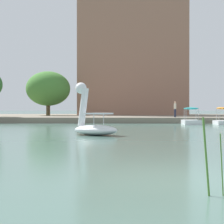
{
  "coord_description": "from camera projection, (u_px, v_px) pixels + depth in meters",
  "views": [
    {
      "loc": [
        -1.22,
        -7.53,
        1.39
      ],
      "look_at": [
        -1.76,
        16.81,
        1.19
      ],
      "focal_mm": 59.55,
      "sensor_mm": 36.0,
      "label": 1
    }
  ],
  "objects": [
    {
      "name": "shore_bank_far",
      "position": [
        130.0,
        117.0,
        48.05
      ],
      "size": [
        116.17,
        25.05,
        0.55
      ],
      "primitive_type": "cube",
      "color": "slate",
      "rests_on": "ground_plane"
    },
    {
      "name": "person_on_path",
      "position": [
        175.0,
        109.0,
        37.66
      ],
      "size": [
        0.23,
        0.21,
        1.6
      ],
      "color": "#23283D",
      "rests_on": "shore_bank_far"
    },
    {
      "name": "pedal_boat_teal",
      "position": [
        191.0,
        119.0,
        33.18
      ],
      "size": [
        1.47,
        2.33,
        1.53
      ],
      "color": "white",
      "rests_on": "ground_plane"
    },
    {
      "name": "ground_plane",
      "position": [
        180.0,
        177.0,
        7.51
      ],
      "size": [
        553.84,
        553.84,
        0.0
      ],
      "primitive_type": "plane",
      "color": "#47665B"
    },
    {
      "name": "tree_broadleaf_behind_dock",
      "position": [
        48.0,
        89.0,
        47.66
      ],
      "size": [
        5.8,
        5.37,
        5.66
      ],
      "color": "brown",
      "rests_on": "shore_bank_far"
    },
    {
      "name": "pedal_boat_orange",
      "position": [
        222.0,
        120.0,
        33.05
      ],
      "size": [
        1.17,
        2.01,
        1.55
      ],
      "color": "white",
      "rests_on": "ground_plane"
    },
    {
      "name": "apartment_block",
      "position": [
        134.0,
        60.0,
        53.28
      ],
      "size": [
        15.29,
        11.55,
        15.63
      ],
      "primitive_type": "cube",
      "rotation": [
        0.0,
        0.0,
        -0.07
      ],
      "color": "#996B56",
      "rests_on": "shore_bank_far"
    },
    {
      "name": "swan_boat",
      "position": [
        93.0,
        123.0,
        19.66
      ],
      "size": [
        2.91,
        2.53,
        2.82
      ],
      "color": "white",
      "rests_on": "ground_plane"
    }
  ]
}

